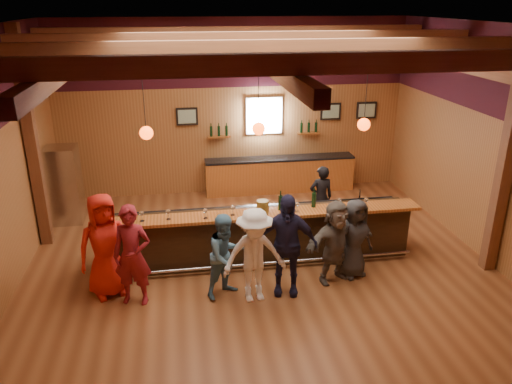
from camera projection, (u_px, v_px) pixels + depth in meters
room at (258, 100)px, 8.91m from camera, size 9.04×9.00×4.52m
bar_counter at (258, 233)px, 9.97m from camera, size 6.30×1.07×1.11m
back_bar_cabinet at (280, 174)px, 13.45m from camera, size 4.00×0.52×0.95m
window at (264, 116)px, 13.03m from camera, size 0.95×0.09×0.95m
framed_pictures at (296, 113)px, 13.13m from camera, size 5.35×0.05×0.45m
wine_shelves at (264, 132)px, 13.12m from camera, size 3.00×0.18×0.30m
pendant_lights at (259, 128)px, 9.04m from camera, size 4.24×0.24×1.37m
stainless_fridge at (65, 185)px, 11.48m from camera, size 0.70×0.70×1.80m
customer_orange at (105, 246)px, 8.56m from camera, size 1.08×0.90×1.88m
customer_redvest at (132, 256)px, 8.33m from camera, size 0.73×0.57×1.78m
customer_denim at (226, 256)px, 8.60m from camera, size 0.94×0.88×1.53m
customer_white at (254, 256)px, 8.41m from camera, size 1.16×0.75×1.70m
customer_navy at (286, 245)px, 8.61m from camera, size 1.17×0.68×1.87m
customer_brown at (335, 242)px, 9.03m from camera, size 1.53×0.93×1.57m
customer_dark at (354, 238)px, 9.22m from camera, size 0.87×0.71×1.52m
bartender at (321, 198)px, 11.16m from camera, size 0.56×0.38×1.48m
ice_bucket at (263, 207)px, 9.40m from camera, size 0.23×0.23×0.25m
bottle_a at (280, 202)px, 9.54m from camera, size 0.08×0.08×0.39m
bottle_b at (314, 200)px, 9.67m from camera, size 0.08×0.08×0.39m
glass_a at (108, 215)px, 9.07m from camera, size 0.07×0.07×0.16m
glass_b at (142, 214)px, 9.04m from camera, size 0.09×0.09×0.20m
glass_c at (168, 212)px, 9.12m from camera, size 0.09×0.09×0.20m
glass_d at (205, 211)px, 9.17m from camera, size 0.09×0.09×0.19m
glass_e at (233, 208)px, 9.30m from camera, size 0.09×0.09×0.20m
glass_f at (297, 205)px, 9.45m from camera, size 0.09×0.09×0.20m
glass_g at (340, 201)px, 9.70m from camera, size 0.08×0.08×0.17m
glass_h at (366, 200)px, 9.66m from camera, size 0.09×0.09×0.19m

